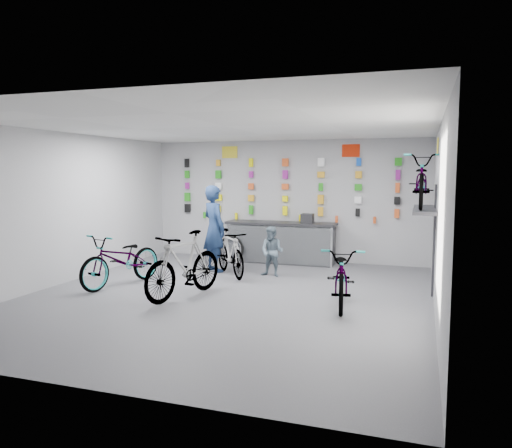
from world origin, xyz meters
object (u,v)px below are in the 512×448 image
(counter, at_px, (281,243))
(bike_center, at_px, (184,265))
(bike_service, at_px, (230,253))
(clerk, at_px, (214,229))
(bike_right, at_px, (342,275))
(bike_left, at_px, (122,259))
(customer, at_px, (272,252))

(counter, height_order, bike_center, bike_center)
(bike_service, xyz_separation_m, clerk, (-0.52, 0.34, 0.46))
(bike_right, distance_m, bike_service, 3.10)
(bike_center, bearing_deg, bike_service, 101.93)
(bike_right, bearing_deg, bike_left, 169.91)
(counter, relative_size, bike_center, 1.39)
(bike_center, xyz_separation_m, customer, (0.97, 2.18, -0.05))
(counter, relative_size, bike_left, 1.37)
(bike_left, bearing_deg, bike_right, 12.61)
(bike_center, bearing_deg, counter, 94.38)
(counter, bearing_deg, bike_right, -59.55)
(counter, height_order, bike_left, bike_left)
(counter, xyz_separation_m, customer, (0.27, -1.63, 0.05))
(bike_left, xyz_separation_m, bike_service, (1.66, 1.55, -0.02))
(customer, bearing_deg, bike_service, -159.77)
(bike_right, relative_size, bike_service, 1.17)
(bike_center, bearing_deg, clerk, 114.99)
(bike_left, bearing_deg, customer, 48.41)
(bike_left, distance_m, customer, 3.08)
(bike_service, bearing_deg, customer, -26.93)
(bike_center, height_order, customer, bike_center)
(counter, height_order, customer, customer)
(bike_right, relative_size, clerk, 1.01)
(bike_left, bearing_deg, clerk, 72.54)
(counter, xyz_separation_m, bike_right, (2.04, -3.46, 0.02))
(bike_service, xyz_separation_m, customer, (0.87, 0.21, 0.04))
(customer, bearing_deg, bike_center, -107.02)
(counter, distance_m, customer, 1.65)
(bike_center, xyz_separation_m, bike_service, (0.10, 1.98, -0.09))
(bike_left, xyz_separation_m, customer, (2.53, 1.76, 0.01))
(bike_center, height_order, bike_right, bike_center)
(counter, bearing_deg, customer, -80.59)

